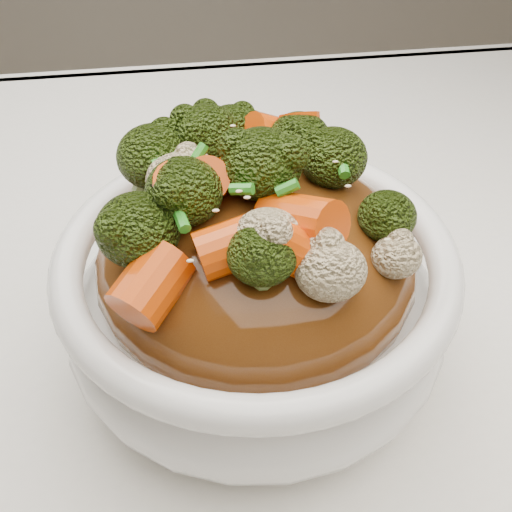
{
  "coord_description": "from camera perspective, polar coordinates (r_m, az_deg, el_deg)",
  "views": [
    {
      "loc": [
        -0.09,
        -0.31,
        1.07
      ],
      "look_at": [
        -0.05,
        -0.05,
        0.83
      ],
      "focal_mm": 42.0,
      "sensor_mm": 36.0,
      "label": 1
    }
  ],
  "objects": [
    {
      "name": "tablecloth",
      "position": [
        0.47,
        5.14,
        -4.67
      ],
      "size": [
        1.2,
        0.8,
        0.04
      ],
      "primitive_type": "cube",
      "color": "white",
      "rests_on": "dining_table"
    },
    {
      "name": "bowl",
      "position": [
        0.38,
        0.0,
        -4.02
      ],
      "size": [
        0.28,
        0.28,
        0.09
      ],
      "primitive_type": null,
      "rotation": [
        0.0,
        0.0,
        0.22
      ],
      "color": "white",
      "rests_on": "tablecloth"
    },
    {
      "name": "sauce_base",
      "position": [
        0.36,
        0.0,
        -0.39
      ],
      "size": [
        0.23,
        0.23,
        0.1
      ],
      "primitive_type": "ellipsoid",
      "rotation": [
        0.0,
        0.0,
        0.22
      ],
      "color": "#532B0E",
      "rests_on": "bowl"
    },
    {
      "name": "carrots",
      "position": [
        0.31,
        0.0,
        8.87
      ],
      "size": [
        0.23,
        0.23,
        0.06
      ],
      "primitive_type": null,
      "rotation": [
        0.0,
        0.0,
        0.22
      ],
      "color": "#D74707",
      "rests_on": "sauce_base"
    },
    {
      "name": "broccoli",
      "position": [
        0.32,
        0.0,
        8.7
      ],
      "size": [
        0.23,
        0.23,
        0.05
      ],
      "primitive_type": null,
      "rotation": [
        0.0,
        0.0,
        0.22
      ],
      "color": "black",
      "rests_on": "sauce_base"
    },
    {
      "name": "cauliflower",
      "position": [
        0.32,
        0.0,
        8.37
      ],
      "size": [
        0.23,
        0.23,
        0.04
      ],
      "primitive_type": null,
      "rotation": [
        0.0,
        0.0,
        0.22
      ],
      "color": "beige",
      "rests_on": "sauce_base"
    },
    {
      "name": "scallions",
      "position": [
        0.31,
        0.0,
        9.04
      ],
      "size": [
        0.17,
        0.17,
        0.02
      ],
      "primitive_type": null,
      "rotation": [
        0.0,
        0.0,
        0.22
      ],
      "color": "#2A8D20",
      "rests_on": "sauce_base"
    },
    {
      "name": "sesame_seeds",
      "position": [
        0.31,
        0.0,
        9.04
      ],
      "size": [
        0.2,
        0.2,
        0.01
      ],
      "primitive_type": null,
      "rotation": [
        0.0,
        0.0,
        0.22
      ],
      "color": "beige",
      "rests_on": "sauce_base"
    }
  ]
}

